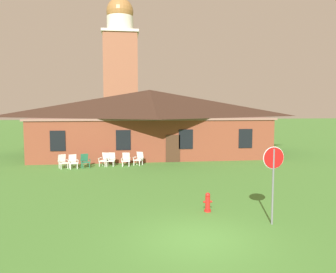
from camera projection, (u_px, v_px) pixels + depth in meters
name	position (u px, v px, depth m)	size (l,w,h in m)	color
ground_plane	(198.00, 240.00, 10.90)	(200.00, 200.00, 0.00)	#477F33
brick_building	(150.00, 121.00, 30.56)	(19.84, 10.40, 5.75)	brown
dome_tower	(121.00, 70.00, 49.46)	(5.18, 5.18, 20.66)	#93563D
stop_sign	(273.00, 169.00, 12.17)	(0.80, 0.10, 2.85)	slate
lawn_chair_by_porch	(63.00, 161.00, 23.39)	(0.81, 0.85, 0.96)	silver
lawn_chair_near_door	(73.00, 161.00, 23.38)	(0.75, 0.80, 0.96)	white
lawn_chair_left_end	(85.00, 160.00, 23.69)	(0.76, 0.81, 0.96)	#28704C
lawn_chair_middle	(105.00, 159.00, 24.31)	(0.81, 0.85, 0.96)	silver
lawn_chair_right_end	(111.00, 159.00, 24.34)	(0.72, 0.76, 0.96)	silver
lawn_chair_far_side	(126.00, 159.00, 24.31)	(0.67, 0.70, 0.96)	silver
lawn_chair_under_eave	(139.00, 158.00, 24.73)	(0.83, 0.86, 0.96)	white
fire_hydrant	(208.00, 203.00, 13.80)	(0.36, 0.28, 0.79)	red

